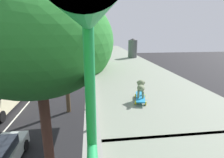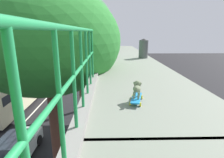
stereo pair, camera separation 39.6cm
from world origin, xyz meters
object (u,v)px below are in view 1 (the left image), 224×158
(city_bus, at_px, (3,90))
(litter_bin, at_px, (133,48))
(small_dog, at_px, (141,87))
(car_silver_fifth, at_px, (1,156))
(toy_skateboard, at_px, (140,97))

(city_bus, bearing_deg, litter_bin, -39.35)
(city_bus, height_order, small_dog, small_dog)
(car_silver_fifth, distance_m, litter_bin, 9.12)
(small_dog, bearing_deg, car_silver_fifth, 135.15)
(litter_bin, bearing_deg, city_bus, 140.65)
(car_silver_fifth, bearing_deg, city_bus, 112.36)
(toy_skateboard, relative_size, litter_bin, 0.61)
(car_silver_fifth, height_order, toy_skateboard, toy_skateboard)
(small_dog, bearing_deg, toy_skateboard, -109.03)
(city_bus, xyz_separation_m, toy_skateboard, (9.36, -14.36, 4.21))
(city_bus, xyz_separation_m, small_dog, (9.37, -14.33, 4.41))
(city_bus, distance_m, toy_skateboard, 17.65)
(city_bus, bearing_deg, car_silver_fifth, -67.64)
(city_bus, relative_size, toy_skateboard, 20.21)
(car_silver_fifth, xyz_separation_m, city_bus, (-3.49, 8.48, 1.11))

